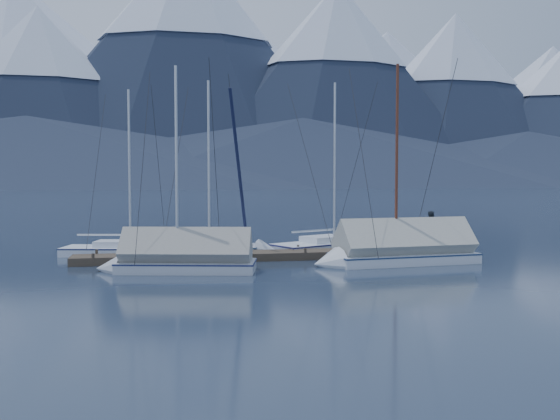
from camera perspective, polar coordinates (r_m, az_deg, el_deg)
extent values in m
plane|color=#162133|center=(24.79, 0.92, -5.32)|extent=(1000.00, 1000.00, 0.00)
cone|color=#475675|center=(480.98, -24.32, 11.27)|extent=(352.00, 352.00, 150.00)
cone|color=silver|center=(489.45, -24.44, 16.37)|extent=(152.28, 152.28, 63.00)
cone|color=#475675|center=(461.02, -5.75, 11.27)|extent=(330.00, 330.00, 140.00)
cone|color=silver|center=(468.71, -5.77, 16.25)|extent=(142.76, 142.76, 58.80)
cone|color=#475675|center=(507.65, 10.24, 9.62)|extent=(308.00, 308.00, 125.00)
cone|color=silver|center=(513.22, 10.28, 13.69)|extent=(133.24, 133.24, 52.50)
cone|color=#475675|center=(557.00, 24.69, 8.28)|extent=(286.00, 286.00, 115.00)
cone|color=silver|center=(561.29, 24.76, 11.72)|extent=(123.72, 123.72, 48.30)
cone|color=#192133|center=(327.15, -22.17, 10.05)|extent=(171.00, 171.00, 90.00)
cone|color=silver|center=(331.57, -22.26, 14.62)|extent=(73.97, 73.97, 37.80)
cone|color=#192133|center=(340.37, -8.87, 13.79)|extent=(228.00, 228.00, 135.00)
cone|color=#192133|center=(332.09, 5.54, 11.89)|extent=(190.00, 190.00, 110.00)
cone|color=silver|center=(338.63, 5.57, 17.32)|extent=(82.19, 82.19, 46.20)
cone|color=#192133|center=(368.90, 16.47, 10.11)|extent=(182.40, 182.40, 100.00)
cone|color=silver|center=(373.76, 16.53, 14.60)|extent=(78.91, 78.91, 42.00)
cone|color=#192133|center=(269.83, -23.18, 5.18)|extent=(416.00, 416.00, 30.00)
cone|color=#192133|center=(277.04, 2.26, 5.57)|extent=(390.00, 390.00, 32.00)
cone|color=#192133|center=(330.87, 22.74, 4.57)|extent=(364.00, 364.00, 28.00)
cube|color=#382D23|center=(26.71, 0.00, -4.35)|extent=(18.00, 1.50, 0.34)
cube|color=black|center=(26.23, -13.01, -5.05)|extent=(3.00, 1.30, 0.30)
cube|color=black|center=(26.74, 0.00, -4.82)|extent=(3.00, 1.30, 0.30)
cube|color=black|center=(28.52, 11.94, -4.39)|extent=(3.00, 1.30, 0.30)
cylinder|color=#382D23|center=(27.00, -17.23, -4.02)|extent=(0.12, 0.12, 0.35)
cylinder|color=#382D23|center=(25.62, -17.55, -4.40)|extent=(0.12, 0.12, 0.35)
cylinder|color=#382D23|center=(26.86, -10.84, -3.98)|extent=(0.12, 0.12, 0.35)
cylinder|color=#382D23|center=(25.47, -10.81, -4.36)|extent=(0.12, 0.12, 0.35)
cylinder|color=#382D23|center=(27.06, -4.46, -3.88)|extent=(0.12, 0.12, 0.35)
cylinder|color=#382D23|center=(25.68, -4.08, -4.25)|extent=(0.12, 0.12, 0.35)
cylinder|color=#382D23|center=(27.57, 1.75, -3.75)|extent=(0.12, 0.12, 0.35)
cylinder|color=#382D23|center=(26.22, 2.45, -4.10)|extent=(0.12, 0.12, 0.35)
cylinder|color=#382D23|center=(28.40, 7.67, -3.57)|extent=(0.12, 0.12, 0.35)
cylinder|color=#382D23|center=(27.09, 8.64, -3.90)|extent=(0.12, 0.12, 0.35)
cylinder|color=#382D23|center=(29.51, 13.19, -3.38)|extent=(0.12, 0.12, 0.35)
cylinder|color=#382D23|center=(28.26, 14.37, -3.67)|extent=(0.12, 0.12, 0.35)
cube|color=silver|center=(28.92, -14.89, -4.01)|extent=(5.77, 2.96, 0.61)
cube|color=silver|center=(28.95, -14.88, -4.55)|extent=(4.78, 1.98, 0.28)
cube|color=#171C47|center=(28.89, -14.90, -3.50)|extent=(5.82, 2.99, 0.06)
cone|color=silver|center=(28.22, -8.68, -4.11)|extent=(1.36, 1.93, 1.76)
cube|color=silver|center=(28.94, -15.42, -3.13)|extent=(2.15, 1.66, 0.28)
cylinder|color=#B2B7BF|center=(28.61, -14.29, 3.89)|extent=(0.11, 0.11, 7.34)
cylinder|color=#B2B7BF|center=(29.09, -16.65, -2.30)|extent=(2.44, 0.61, 0.08)
cylinder|color=#26262B|center=(28.28, -11.59, 3.94)|extent=(0.61, 2.71, 7.34)
cube|color=silver|center=(29.07, -7.55, -3.88)|extent=(6.18, 4.19, 0.65)
cube|color=silver|center=(29.11, -7.55, -4.46)|extent=(5.01, 3.03, 0.29)
cube|color=navy|center=(29.04, -7.55, -3.34)|extent=(6.24, 4.23, 0.06)
cone|color=silver|center=(28.09, -1.04, -4.10)|extent=(1.75, 2.16, 1.88)
cube|color=silver|center=(29.12, -8.10, -2.94)|extent=(2.44, 2.09, 0.29)
cylinder|color=#B2B7BF|center=(28.74, -6.87, 4.53)|extent=(0.12, 0.12, 7.85)
cylinder|color=#B2B7BF|center=(29.33, -9.36, -2.04)|extent=(2.46, 1.16, 0.09)
cylinder|color=#26262B|center=(28.29, -4.05, 4.57)|extent=(1.23, 2.72, 7.86)
cube|color=silver|center=(29.93, 4.67, -3.67)|extent=(6.24, 4.38, 0.66)
cube|color=silver|center=(29.96, 4.67, -4.23)|extent=(5.04, 3.19, 0.30)
cube|color=#1B1B51|center=(29.90, 4.67, -3.14)|extent=(6.30, 4.43, 0.06)
cone|color=silver|center=(32.30, 9.22, -3.20)|extent=(1.81, 2.20, 1.91)
cube|color=silver|center=(29.68, 4.24, -2.79)|extent=(2.49, 2.16, 0.30)
cylinder|color=#B2B7BF|center=(30.01, 5.27, 4.59)|extent=(0.12, 0.12, 7.96)
cylinder|color=#B2B7BF|center=(29.18, 3.22, -2.01)|extent=(2.46, 1.25, 0.09)
cylinder|color=#26262B|center=(31.03, 7.31, 4.52)|extent=(1.33, 2.72, 7.97)
cube|color=silver|center=(25.86, 11.86, -4.77)|extent=(6.31, 2.69, 0.66)
cube|color=silver|center=(25.90, 11.85, -5.43)|extent=(5.31, 1.63, 0.30)
cube|color=navy|center=(25.82, 11.86, -4.16)|extent=(6.38, 2.71, 0.06)
cone|color=silver|center=(24.41, 4.51, -5.18)|extent=(1.26, 2.18, 2.10)
cylinder|color=#592819|center=(25.45, 11.17, 4.81)|extent=(0.12, 0.12, 7.94)
cylinder|color=#592819|center=(26.23, 13.80, -2.66)|extent=(2.77, 0.32, 0.09)
cylinder|color=#26262B|center=(24.78, 8.00, 4.89)|extent=(0.28, 3.09, 7.95)
cube|color=#A1A197|center=(25.77, 11.88, -3.18)|extent=(6.01, 2.70, 2.22)
cube|color=silver|center=(23.31, -8.94, -5.61)|extent=(5.53, 3.00, 0.62)
cube|color=silver|center=(23.35, -8.93, -6.29)|extent=(4.57, 2.00, 0.28)
cube|color=navy|center=(23.27, -8.94, -4.98)|extent=(5.58, 3.03, 0.06)
cone|color=silver|center=(24.05, -16.11, -5.43)|extent=(1.41, 1.98, 1.80)
cylinder|color=#B2B7BF|center=(23.13, -9.93, 4.38)|extent=(0.11, 0.11, 7.48)
cylinder|color=#B2B7BF|center=(23.04, -6.66, -3.51)|extent=(2.32, 0.61, 0.08)
cylinder|color=#26262B|center=(23.42, -13.08, 4.33)|extent=(0.62, 2.58, 7.49)
cube|color=gray|center=(23.22, -8.95, -3.95)|extent=(5.28, 2.98, 1.91)
imported|color=black|center=(29.31, 14.41, -1.77)|extent=(0.63, 0.74, 1.72)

